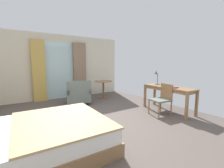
{
  "coord_description": "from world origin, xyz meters",
  "views": [
    {
      "loc": [
        -1.72,
        -3.07,
        1.43
      ],
      "look_at": [
        0.51,
        0.23,
        0.88
      ],
      "focal_mm": 24.37,
      "sensor_mm": 36.0,
      "label": 1
    }
  ],
  "objects": [
    {
      "name": "ground",
      "position": [
        0.0,
        0.0,
        -0.05
      ],
      "size": [
        5.71,
        7.04,
        0.1
      ],
      "primitive_type": "cube",
      "color": "#564C47"
    },
    {
      "name": "bed",
      "position": [
        -1.48,
        -0.53,
        0.26
      ],
      "size": [
        2.26,
        1.76,
        0.91
      ],
      "color": "olive",
      "rests_on": "ground"
    },
    {
      "name": "desk_chair",
      "position": [
        1.77,
        -0.42,
        0.47
      ],
      "size": [
        0.54,
        0.5,
        0.86
      ],
      "color": "slate",
      "rests_on": "ground"
    },
    {
      "name": "curtain_panel_right",
      "position": [
        0.77,
        3.08,
        1.14
      ],
      "size": [
        0.54,
        0.1,
        2.27
      ],
      "primitive_type": "cube",
      "color": "#897056",
      "rests_on": "ground"
    },
    {
      "name": "balcony_glass_door",
      "position": [
        -0.03,
        3.18,
        1.12
      ],
      "size": [
        1.15,
        0.02,
        2.25
      ],
      "primitive_type": "cube",
      "color": "silver",
      "rests_on": "ground"
    },
    {
      "name": "wall_back",
      "position": [
        0.0,
        3.26,
        1.28
      ],
      "size": [
        5.31,
        0.12,
        2.55
      ],
      "primitive_type": "cube",
      "color": "beige",
      "rests_on": "ground"
    },
    {
      "name": "armchair_by_window",
      "position": [
        0.23,
        1.9,
        0.33
      ],
      "size": [
        1.0,
        1.01,
        0.84
      ],
      "color": "slate",
      "rests_on": "ground"
    },
    {
      "name": "closed_book",
      "position": [
        2.06,
        -0.52,
        0.75
      ],
      "size": [
        0.21,
        0.27,
        0.02
      ],
      "primitive_type": "cube",
      "rotation": [
        0.0,
        0.0,
        0.11
      ],
      "color": "maroon",
      "rests_on": "writing_desk"
    },
    {
      "name": "curtain_panel_left",
      "position": [
        -0.83,
        3.08,
        1.14
      ],
      "size": [
        0.46,
        0.1,
        2.27
      ],
      "primitive_type": "cube",
      "color": "tan",
      "rests_on": "ground"
    },
    {
      "name": "writing_desk",
      "position": [
        2.15,
        -0.33,
        0.65
      ],
      "size": [
        0.55,
        1.52,
        0.74
      ],
      "color": "olive",
      "rests_on": "ground"
    },
    {
      "name": "desk_lamp",
      "position": [
        2.17,
        0.16,
        1.04
      ],
      "size": [
        0.21,
        0.16,
        0.46
      ],
      "color": "#4C4C51",
      "rests_on": "writing_desk"
    },
    {
      "name": "round_cafe_table",
      "position": [
        1.42,
        2.22,
        0.53
      ],
      "size": [
        0.72,
        0.72,
        0.71
      ],
      "color": "olive",
      "rests_on": "ground"
    }
  ]
}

